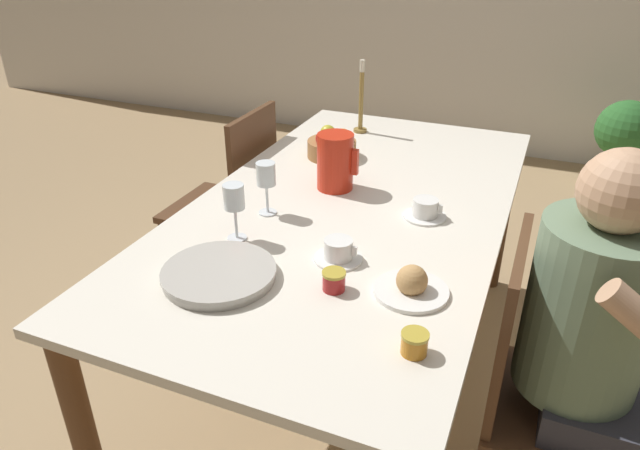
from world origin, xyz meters
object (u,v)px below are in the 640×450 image
Objects in this scene: serving_tray at (219,274)px; wine_glass_juice at (234,200)px; red_pitcher at (335,161)px; jam_jar_red at (334,280)px; fruit_bowl at (332,146)px; chair_opposite at (232,202)px; chair_person_side at (544,394)px; teacup_near_person at (338,251)px; potted_plant at (624,136)px; bread_plate at (411,285)px; candlestick_tall at (361,105)px; jam_jar_amber at (415,342)px; teacup_across at (425,210)px; person_seated at (599,338)px; wine_glass_water at (266,177)px.

wine_glass_juice is at bearing 107.65° from serving_tray.
red_pitcher is 0.67m from serving_tray.
jam_jar_red is 0.32× the size of fruit_bowl.
chair_person_side is at bearing -117.15° from chair_opposite.
potted_plant is at bearing 70.82° from teacup_near_person.
bread_plate is at bearing 17.96° from jam_jar_red.
chair_opposite is 0.75m from red_pitcher.
serving_tray is 0.96× the size of candlestick_tall.
teacup_across is at bearing 101.38° from jam_jar_amber.
candlestick_tall is (0.00, 0.34, 0.08)m from fruit_bowl.
candlestick_tall is (-0.12, 0.61, 0.02)m from red_pitcher.
teacup_near_person is 0.38m from teacup_across.
candlestick_tall is 2.09m from potted_plant.
serving_tray is at bearing -140.33° from teacup_near_person.
red_pitcher is (-0.78, 0.45, 0.38)m from chair_person_side.
teacup_across is at bearing -128.95° from chair_person_side.
person_seated is 6.80× the size of wine_glass_water.
chair_opposite is 4.73× the size of fruit_bowl.
serving_tray is 0.50m from bread_plate.
red_pitcher is at bearing -116.63° from potted_plant.
jam_jar_red is at bearing 147.47° from jam_jar_amber.
person_seated is at bearing -27.20° from red_pitcher.
person_seated is 0.99m from red_pitcher.
teacup_near_person is 2.23× the size of jam_jar_red.
chair_person_side is 14.86× the size of jam_jar_red.
teacup_across is (-0.52, 0.35, 0.09)m from person_seated.
wine_glass_water reaches higher than chair_opposite.
teacup_across reaches higher than jam_jar_amber.
wine_glass_water is 0.55m from fruit_bowl.
red_pitcher is 0.63× the size of candlestick_tall.
teacup_across is 0.70m from serving_tray.
candlestick_tall reaches higher than jam_jar_red.
wine_glass_water is at bearing 154.37° from bread_plate.
person_seated is 1.02m from wine_glass_juice.
chair_person_side is 1.00m from wine_glass_juice.
fruit_bowl is at bearing 89.35° from wine_glass_water.
wine_glass_juice is 2.84× the size of jam_jar_amber.
serving_tray is at bearing -150.33° from chair_opposite.
jam_jar_red is 1.26m from candlestick_tall.
fruit_bowl is at bearing -86.92° from chair_opposite.
bread_plate is 2.88m from potted_plant.
candlestick_tall is (-0.47, 0.72, 0.10)m from teacup_across.
chair_opposite is 0.81m from wine_glass_water.
jam_jar_red is (-0.64, -0.14, 0.09)m from person_seated.
fruit_bowl is (0.01, 0.73, -0.08)m from wine_glass_juice.
chair_person_side is 6.68× the size of teacup_across.
jam_jar_amber is at bearing -57.48° from red_pitcher.
red_pitcher is 0.32× the size of potted_plant.
wine_glass_juice is 0.57m from bread_plate.
wine_glass_juice is at bearing -91.04° from fruit_bowl.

